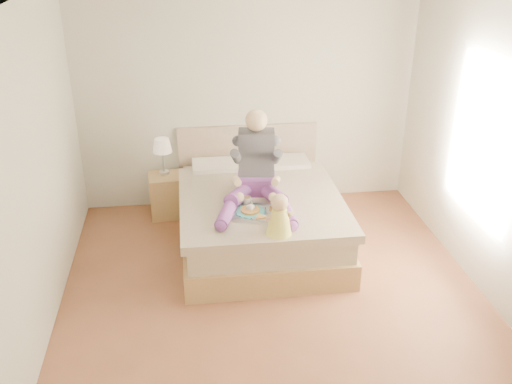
{
  "coord_description": "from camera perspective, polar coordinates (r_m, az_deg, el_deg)",
  "views": [
    {
      "loc": [
        -0.74,
        -4.42,
        3.25
      ],
      "look_at": [
        -0.09,
        0.61,
        0.81
      ],
      "focal_mm": 40.0,
      "sensor_mm": 36.0,
      "label": 1
    }
  ],
  "objects": [
    {
      "name": "room",
      "position": [
        4.83,
        2.91,
        4.5
      ],
      "size": [
        4.02,
        4.22,
        2.71
      ],
      "color": "brown",
      "rests_on": "ground"
    },
    {
      "name": "adult",
      "position": [
        5.87,
        0.04,
        1.89
      ],
      "size": [
        0.78,
        1.16,
        0.93
      ],
      "rotation": [
        0.0,
        0.0,
        -0.13
      ],
      "color": "#693380",
      "rests_on": "bed"
    },
    {
      "name": "nightstand",
      "position": [
        6.91,
        -8.81,
        -0.3
      ],
      "size": [
        0.45,
        0.4,
        0.51
      ],
      "rotation": [
        0.0,
        0.0,
        0.07
      ],
      "color": "#987747",
      "rests_on": "ground"
    },
    {
      "name": "bed",
      "position": [
        6.28,
        0.23,
        -2.15
      ],
      "size": [
        1.7,
        2.18,
        1.0
      ],
      "color": "#987747",
      "rests_on": "ground"
    },
    {
      "name": "baby",
      "position": [
        5.24,
        2.31,
        -2.56
      ],
      "size": [
        0.27,
        0.36,
        0.4
      ],
      "rotation": [
        0.0,
        0.0,
        0.1
      ],
      "color": "#FFF750",
      "rests_on": "bed"
    },
    {
      "name": "lamp",
      "position": [
        6.71,
        -9.35,
        4.42
      ],
      "size": [
        0.22,
        0.22,
        0.45
      ],
      "color": "silver",
      "rests_on": "nightstand"
    },
    {
      "name": "tray",
      "position": [
        5.63,
        0.42,
        -1.95
      ],
      "size": [
        0.58,
        0.51,
        0.14
      ],
      "rotation": [
        0.0,
        0.0,
        -0.3
      ],
      "color": "silver",
      "rests_on": "bed"
    }
  ]
}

